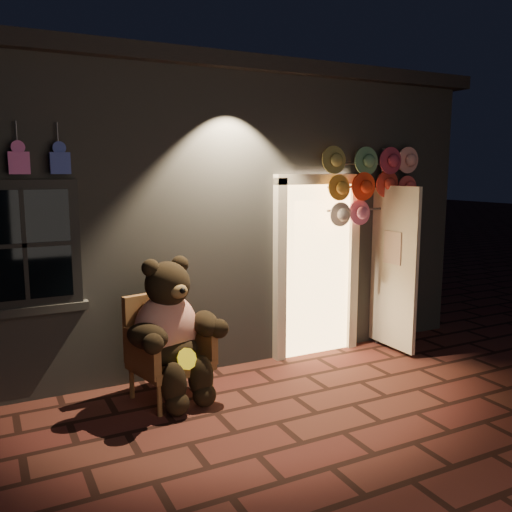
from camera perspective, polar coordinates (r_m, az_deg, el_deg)
ground at (r=5.08m, az=2.28°, el=-17.11°), size 60.00×60.00×0.00m
shop_building at (r=8.28m, az=-11.31°, el=5.38°), size 7.30×5.95×3.51m
wicker_armchair at (r=5.49m, az=-9.48°, el=-9.40°), size 0.82×0.77×1.03m
teddy_bear at (r=5.32m, az=-8.90°, el=-7.81°), size 1.00×0.88×1.41m
hat_rack at (r=6.75m, az=11.96°, el=7.40°), size 1.43×0.22×2.52m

